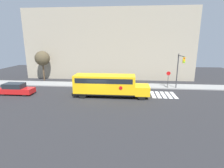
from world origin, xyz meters
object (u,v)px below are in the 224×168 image
Objects in this scene: school_bus at (108,84)px; traffic_light at (179,67)px; tree_near_sidewalk at (42,58)px; parked_car at (16,89)px; stop_sign at (168,77)px.

school_bus is 1.81× the size of traffic_light.
tree_near_sidewalk is at bearing 168.64° from traffic_light.
tree_near_sidewalk is (-0.32, 8.92, 3.33)m from parked_car.
stop_sign is 0.49× the size of traffic_light.
traffic_light reaches higher than stop_sign.
traffic_light is at bearing 21.76° from school_bus.
parked_car is 0.86× the size of traffic_light.
tree_near_sidewalk is at bearing 146.30° from school_bus.
traffic_light reaches higher than parked_car.
tree_near_sidewalk reaches higher than traffic_light.
school_bus reaches higher than parked_car.
parked_car is at bearing -166.06° from stop_sign.
tree_near_sidewalk reaches higher than school_bus.
school_bus is 15.83m from tree_near_sidewalk.
traffic_light is at bearing -40.77° from stop_sign.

